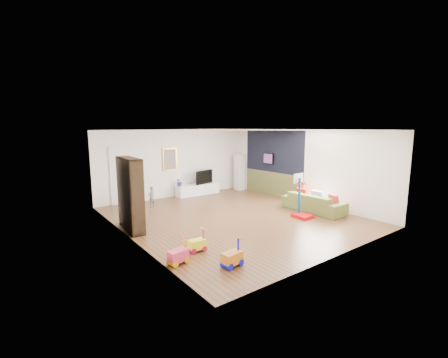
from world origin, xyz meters
TOP-DOWN VIEW (x-y plane):
  - floor at (0.00, 0.00)m, footprint 6.50×7.50m
  - ceiling at (0.00, 0.00)m, footprint 6.50×7.50m
  - wall_back at (0.00, 3.75)m, footprint 6.50×0.00m
  - wall_front at (0.00, -3.75)m, footprint 6.50×0.00m
  - wall_left at (-3.25, 0.00)m, footprint 0.00×7.50m
  - wall_right at (3.25, 0.00)m, footprint 0.00×7.50m
  - navy_accent at (3.23, 1.40)m, footprint 0.01×3.20m
  - olive_wainscot at (3.23, 1.40)m, footprint 0.01×3.20m
  - doorway at (-1.90, 3.71)m, footprint 1.45×0.06m
  - painting_back at (-0.25, 3.71)m, footprint 0.62×0.06m
  - artwork_right at (3.17, 1.60)m, footprint 0.04×0.56m
  - media_console at (0.88, 3.45)m, footprint 1.94×0.51m
  - tall_cabinet at (3.00, 3.25)m, footprint 0.39×0.39m
  - bookshelf at (-2.98, 0.63)m, footprint 0.44×1.37m
  - sofa at (2.57, -1.17)m, footprint 0.85×2.10m
  - basketball_hoop at (1.69, -1.42)m, footprint 0.47×0.58m
  - ride_on_yellow at (-2.33, -1.72)m, footprint 0.39×0.26m
  - ride_on_orange at (-2.17, -2.79)m, footprint 0.45×0.31m
  - ride_on_pink at (-2.98, -2.04)m, footprint 0.44×0.31m
  - child at (-1.55, 2.63)m, footprint 0.32×0.28m
  - tv at (1.12, 3.44)m, footprint 1.01×0.41m
  - vase_plant at (0.05, 3.48)m, footprint 0.35×0.31m
  - pillow_left at (2.76, -1.79)m, footprint 0.20×0.39m
  - pillow_center at (2.79, -1.16)m, footprint 0.15×0.42m
  - pillow_right at (2.75, -0.53)m, footprint 0.12×0.40m

SIDE VIEW (x-z plane):
  - floor at x=0.00m, z-range 0.00..0.00m
  - media_console at x=0.88m, z-range 0.00..0.45m
  - ride_on_yellow at x=-2.33m, z-range 0.00..0.50m
  - ride_on_pink at x=-2.98m, z-range 0.00..0.54m
  - ride_on_orange at x=-2.17m, z-range 0.00..0.56m
  - sofa at x=2.57m, z-range 0.00..0.61m
  - child at x=-1.55m, z-range 0.00..0.75m
  - pillow_center at x=2.79m, z-range 0.27..0.69m
  - pillow_left at x=2.76m, z-range 0.29..0.67m
  - pillow_right at x=2.75m, z-range 0.28..0.68m
  - olive_wainscot at x=3.23m, z-range 0.00..1.00m
  - vase_plant at x=0.05m, z-range 0.45..0.82m
  - basketball_hoop at x=1.69m, z-range 0.00..1.38m
  - tv at x=1.12m, z-range 0.45..1.03m
  - tall_cabinet at x=3.00m, z-range 0.00..1.63m
  - bookshelf at x=-2.98m, z-range 0.00..1.98m
  - doorway at x=-1.90m, z-range 0.00..2.10m
  - wall_back at x=0.00m, z-range 0.00..2.70m
  - wall_front at x=0.00m, z-range 0.00..2.70m
  - wall_left at x=-3.25m, z-range 0.00..2.70m
  - wall_right at x=3.25m, z-range 0.00..2.70m
  - artwork_right at x=3.17m, z-range 1.32..1.78m
  - painting_back at x=-0.25m, z-range 1.09..2.01m
  - navy_accent at x=3.23m, z-range 1.00..2.70m
  - ceiling at x=0.00m, z-range 2.70..2.70m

